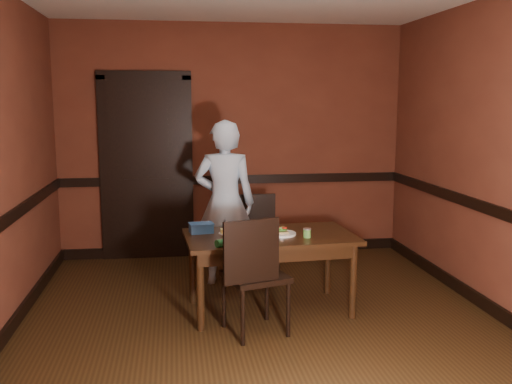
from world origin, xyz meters
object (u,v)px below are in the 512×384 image
object	(u,v)px
chair_near	(255,274)
cheese_saucer	(227,232)
sauce_jar	(307,233)
sandwich_plate	(281,233)
person	(225,203)
food_tub	(201,228)
chair_far	(258,239)
dining_table	(270,273)

from	to	relation	value
chair_near	cheese_saucer	distance (m)	0.61
cheese_saucer	sauce_jar	bearing A→B (deg)	-19.51
sandwich_plate	sauce_jar	world-z (taller)	sauce_jar
person	food_tub	bearing A→B (deg)	76.93
sandwich_plate	food_tub	bearing A→B (deg)	165.56
chair_near	sandwich_plate	bearing A→B (deg)	-139.02
chair_near	sauce_jar	size ratio (longest dim) A/B	11.89
chair_far	sauce_jar	size ratio (longest dim) A/B	10.77
chair_far	food_tub	bearing A→B (deg)	-132.22
sauce_jar	cheese_saucer	world-z (taller)	sauce_jar
sandwich_plate	chair_far	bearing A→B (deg)	94.36
chair_near	cheese_saucer	world-z (taller)	chair_near
person	sauce_jar	bearing A→B (deg)	131.14
sandwich_plate	dining_table	bearing A→B (deg)	171.92
sandwich_plate	sauce_jar	distance (m)	0.24
sandwich_plate	sauce_jar	size ratio (longest dim) A/B	3.33
cheese_saucer	dining_table	bearing A→B (deg)	-13.83
sandwich_plate	sauce_jar	bearing A→B (deg)	-32.85
dining_table	food_tub	world-z (taller)	food_tub
person	cheese_saucer	xyz separation A→B (m)	(-0.05, -0.73, -0.12)
cheese_saucer	person	bearing A→B (deg)	86.11
chair_near	sandwich_plate	distance (m)	0.57
chair_near	sandwich_plate	size ratio (longest dim) A/B	3.58
chair_near	sandwich_plate	world-z (taller)	chair_near
sandwich_plate	cheese_saucer	world-z (taller)	sandwich_plate
chair_far	sandwich_plate	xyz separation A→B (m)	(0.07, -0.86, 0.26)
chair_near	food_tub	bearing A→B (deg)	-74.14
chair_near	cheese_saucer	xyz separation A→B (m)	(-0.17, 0.55, 0.22)
cheese_saucer	food_tub	xyz separation A→B (m)	(-0.22, 0.07, 0.03)
sauce_jar	cheese_saucer	bearing A→B (deg)	160.49
food_tub	sandwich_plate	bearing A→B (deg)	-23.29
sandwich_plate	food_tub	world-z (taller)	food_tub
chair_far	sandwich_plate	size ratio (longest dim) A/B	3.24
sauce_jar	dining_table	bearing A→B (deg)	153.95
dining_table	chair_far	distance (m)	0.86
chair_far	chair_near	distance (m)	1.33
chair_near	sandwich_plate	xyz separation A→B (m)	(0.28, 0.44, 0.22)
cheese_saucer	sandwich_plate	bearing A→B (deg)	-12.70
chair_far	sauce_jar	bearing A→B (deg)	-75.85
sauce_jar	food_tub	bearing A→B (deg)	160.86
dining_table	person	xyz separation A→B (m)	(-0.32, 0.82, 0.48)
person	sandwich_plate	distance (m)	0.94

